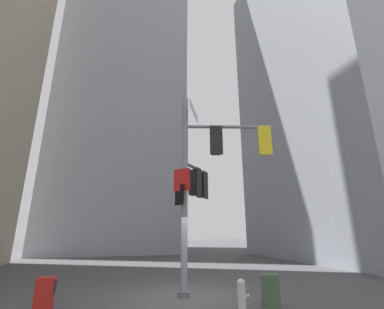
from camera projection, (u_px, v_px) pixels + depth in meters
ground at (184, 297)px, 8.44m from camera, size 120.00×120.00×0.00m
building_tower_right at (347, 88)px, 24.13m from camera, size 14.69×14.69×29.55m
building_mid_block at (125, 79)px, 34.06m from camera, size 13.20×13.20×42.06m
signal_pole_assembly at (206, 172)px, 9.93m from camera, size 3.65×2.47×7.13m
fire_hydrant at (242, 293)px, 7.19m from camera, size 0.33×0.23×0.77m
newspaper_box at (45, 295)px, 6.84m from camera, size 0.45×0.36×0.87m
trash_bin at (270, 290)px, 7.48m from camera, size 0.53×0.53×0.84m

